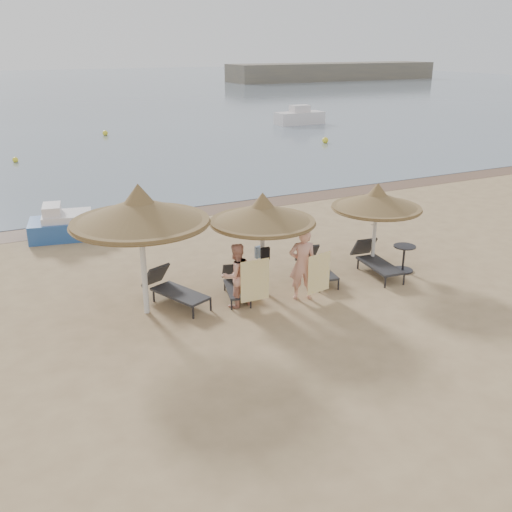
{
  "coord_description": "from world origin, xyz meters",
  "views": [
    {
      "loc": [
        -6.66,
        -11.12,
        6.22
      ],
      "look_at": [
        -0.47,
        1.2,
        1.08
      ],
      "focal_mm": 40.0,
      "sensor_mm": 36.0,
      "label": 1
    }
  ],
  "objects_px": {
    "palapa_left": "(140,212)",
    "palapa_right": "(377,201)",
    "person_right": "(303,258)",
    "person_left": "(236,270)",
    "pedal_boat": "(67,225)",
    "palapa_center": "(263,214)",
    "lounger_far_left": "(173,288)",
    "lounger_near_right": "(315,265)",
    "side_table": "(403,259)",
    "lounger_near_left": "(236,284)",
    "lounger_far_right": "(375,260)"
  },
  "relations": [
    {
      "from": "lounger_far_right",
      "to": "side_table",
      "type": "height_order",
      "value": "lounger_far_right"
    },
    {
      "from": "lounger_near_left",
      "to": "person_left",
      "type": "height_order",
      "value": "person_left"
    },
    {
      "from": "side_table",
      "to": "person_right",
      "type": "height_order",
      "value": "person_right"
    },
    {
      "from": "lounger_near_right",
      "to": "person_right",
      "type": "bearing_deg",
      "value": -126.09
    },
    {
      "from": "pedal_boat",
      "to": "lounger_far_left",
      "type": "bearing_deg",
      "value": -66.56
    },
    {
      "from": "person_right",
      "to": "palapa_left",
      "type": "bearing_deg",
      "value": 6.27
    },
    {
      "from": "pedal_boat",
      "to": "palapa_left",
      "type": "bearing_deg",
      "value": -73.26
    },
    {
      "from": "lounger_near_left",
      "to": "side_table",
      "type": "bearing_deg",
      "value": 8.36
    },
    {
      "from": "person_left",
      "to": "pedal_boat",
      "type": "bearing_deg",
      "value": -77.13
    },
    {
      "from": "lounger_near_right",
      "to": "lounger_far_right",
      "type": "distance_m",
      "value": 1.8
    },
    {
      "from": "palapa_right",
      "to": "lounger_far_left",
      "type": "distance_m",
      "value": 6.29
    },
    {
      "from": "lounger_near_right",
      "to": "pedal_boat",
      "type": "bearing_deg",
      "value": 138.75
    },
    {
      "from": "lounger_near_right",
      "to": "person_left",
      "type": "relative_size",
      "value": 0.99
    },
    {
      "from": "lounger_far_left",
      "to": "lounger_near_left",
      "type": "xyz_separation_m",
      "value": [
        1.62,
        -0.29,
        -0.07
      ]
    },
    {
      "from": "lounger_near_left",
      "to": "palapa_center",
      "type": "bearing_deg",
      "value": 6.17
    },
    {
      "from": "lounger_near_right",
      "to": "side_table",
      "type": "height_order",
      "value": "lounger_near_right"
    },
    {
      "from": "palapa_center",
      "to": "palapa_right",
      "type": "height_order",
      "value": "palapa_center"
    },
    {
      "from": "lounger_near_left",
      "to": "side_table",
      "type": "height_order",
      "value": "side_table"
    },
    {
      "from": "palapa_left",
      "to": "palapa_right",
      "type": "bearing_deg",
      "value": -0.46
    },
    {
      "from": "palapa_right",
      "to": "lounger_near_left",
      "type": "distance_m",
      "value": 4.76
    },
    {
      "from": "lounger_near_left",
      "to": "pedal_boat",
      "type": "xyz_separation_m",
      "value": [
        -3.12,
        6.97,
        0.11
      ]
    },
    {
      "from": "palapa_center",
      "to": "pedal_boat",
      "type": "relative_size",
      "value": 1.0
    },
    {
      "from": "palapa_right",
      "to": "side_table",
      "type": "xyz_separation_m",
      "value": [
        0.64,
        -0.62,
        -1.67
      ]
    },
    {
      "from": "palapa_center",
      "to": "lounger_far_right",
      "type": "distance_m",
      "value": 3.95
    },
    {
      "from": "palapa_left",
      "to": "pedal_boat",
      "type": "relative_size",
      "value": 1.19
    },
    {
      "from": "person_right",
      "to": "side_table",
      "type": "bearing_deg",
      "value": -154.39
    },
    {
      "from": "pedal_boat",
      "to": "lounger_far_right",
      "type": "bearing_deg",
      "value": -34.13
    },
    {
      "from": "palapa_left",
      "to": "lounger_near_left",
      "type": "distance_m",
      "value": 3.3
    },
    {
      "from": "lounger_far_left",
      "to": "person_right",
      "type": "height_order",
      "value": "person_right"
    },
    {
      "from": "lounger_near_left",
      "to": "pedal_boat",
      "type": "relative_size",
      "value": 0.62
    },
    {
      "from": "person_right",
      "to": "pedal_boat",
      "type": "relative_size",
      "value": 0.81
    },
    {
      "from": "person_left",
      "to": "pedal_boat",
      "type": "relative_size",
      "value": 0.7
    },
    {
      "from": "palapa_center",
      "to": "lounger_near_left",
      "type": "xyz_separation_m",
      "value": [
        -0.73,
        0.12,
        -1.85
      ]
    },
    {
      "from": "palapa_center",
      "to": "lounger_near_left",
      "type": "height_order",
      "value": "palapa_center"
    },
    {
      "from": "palapa_left",
      "to": "lounger_far_left",
      "type": "distance_m",
      "value": 2.34
    },
    {
      "from": "lounger_far_left",
      "to": "palapa_left",
      "type": "bearing_deg",
      "value": 176.4
    },
    {
      "from": "palapa_right",
      "to": "person_right",
      "type": "bearing_deg",
      "value": -162.68
    },
    {
      "from": "side_table",
      "to": "pedal_boat",
      "type": "relative_size",
      "value": 0.28
    },
    {
      "from": "palapa_center",
      "to": "lounger_near_right",
      "type": "height_order",
      "value": "palapa_center"
    },
    {
      "from": "palapa_right",
      "to": "person_right",
      "type": "distance_m",
      "value": 3.27
    },
    {
      "from": "side_table",
      "to": "person_right",
      "type": "xyz_separation_m",
      "value": [
        -3.63,
        -0.31,
        0.75
      ]
    },
    {
      "from": "palapa_left",
      "to": "pedal_boat",
      "type": "distance_m",
      "value": 7.3
    },
    {
      "from": "side_table",
      "to": "person_right",
      "type": "bearing_deg",
      "value": -175.04
    },
    {
      "from": "palapa_center",
      "to": "lounger_far_left",
      "type": "relative_size",
      "value": 1.33
    },
    {
      "from": "lounger_far_right",
      "to": "person_left",
      "type": "bearing_deg",
      "value": -170.45
    },
    {
      "from": "palapa_center",
      "to": "pedal_boat",
      "type": "distance_m",
      "value": 8.25
    },
    {
      "from": "palapa_right",
      "to": "lounger_near_right",
      "type": "height_order",
      "value": "palapa_right"
    },
    {
      "from": "palapa_center",
      "to": "lounger_near_right",
      "type": "xyz_separation_m",
      "value": [
        1.78,
        0.2,
        -1.8
      ]
    },
    {
      "from": "side_table",
      "to": "pedal_boat",
      "type": "xyz_separation_m",
      "value": [
        -8.2,
        7.61,
        0.07
      ]
    },
    {
      "from": "palapa_left",
      "to": "person_left",
      "type": "relative_size",
      "value": 1.71
    }
  ]
}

